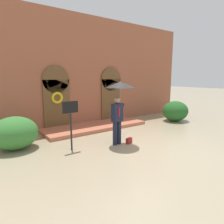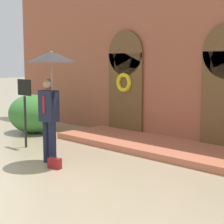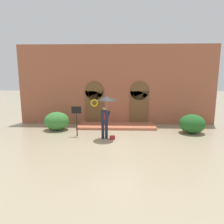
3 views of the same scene
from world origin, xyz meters
name	(u,v)px [view 2 (image 2 of 3)]	position (x,y,z in m)	size (l,w,h in m)	color
ground_plane	(51,173)	(0.00, 0.00, 0.00)	(80.00, 80.00, 0.00)	tan
building_facade	(177,42)	(0.00, 4.15, 2.68)	(14.00, 2.30, 5.60)	#9E563D
person_with_umbrella	(51,73)	(-0.53, 0.44, 1.91)	(1.10, 1.10, 2.36)	#191E33
handbag	(55,163)	(-0.20, 0.24, 0.11)	(0.28, 0.12, 0.22)	maroon
sign_post	(25,102)	(-2.27, 0.90, 1.16)	(0.56, 0.06, 1.72)	black
shrub_left	(33,114)	(-3.83, 2.16, 0.58)	(1.58, 1.39, 1.17)	#387A33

